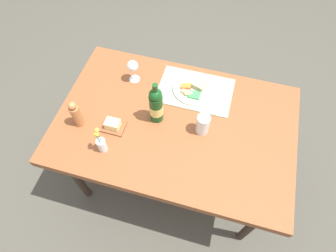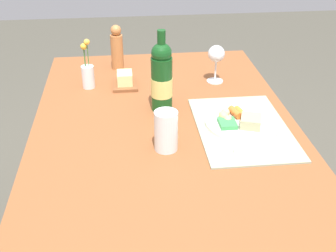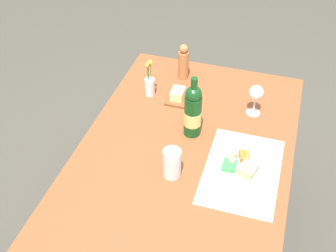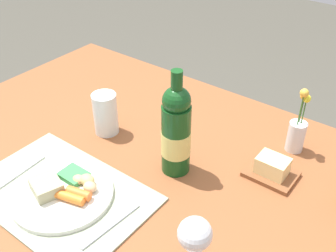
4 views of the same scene
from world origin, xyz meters
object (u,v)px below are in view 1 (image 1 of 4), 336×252
at_px(dinner_plate, 193,88).
at_px(wine_glass, 133,67).
at_px(flower_vase, 101,143).
at_px(dining_table, 175,128).
at_px(fork, 219,92).
at_px(pepper_mill, 76,114).
at_px(butter_dish, 113,125).
at_px(knife, 168,84).
at_px(wine_bottle, 156,105).
at_px(water_tumbler, 203,125).

xyz_separation_m(dinner_plate, wine_glass, (0.38, 0.01, 0.10)).
relative_size(dinner_plate, flower_vase, 1.25).
distance_m(dining_table, wine_glass, 0.45).
height_order(fork, pepper_mill, pepper_mill).
height_order(dinner_plate, fork, dinner_plate).
relative_size(dinner_plate, fork, 1.41).
bearing_deg(butter_dish, dining_table, -158.62).
bearing_deg(butter_dish, flower_vase, 89.24).
xyz_separation_m(knife, pepper_mill, (0.41, 0.41, 0.08)).
relative_size(dining_table, wine_bottle, 4.64).
bearing_deg(flower_vase, dining_table, -140.45).
bearing_deg(knife, water_tumbler, 139.85).
height_order(knife, flower_vase, flower_vase).
bearing_deg(dining_table, fork, -125.72).
height_order(knife, water_tumbler, water_tumbler).
bearing_deg(knife, dining_table, 118.57).
bearing_deg(wine_glass, flower_vase, 90.17).
bearing_deg(wine_bottle, knife, -89.40).
relative_size(butter_dish, pepper_mill, 0.66).
xyz_separation_m(knife, wine_glass, (0.22, 0.01, 0.11)).
relative_size(dining_table, wine_glass, 8.84).
bearing_deg(dinner_plate, water_tumbler, 112.80).
height_order(wine_bottle, butter_dish, wine_bottle).
xyz_separation_m(dining_table, butter_dish, (0.33, 0.13, 0.09)).
height_order(wine_glass, water_tumbler, wine_glass).
distance_m(fork, pepper_mill, 0.85).
bearing_deg(dinner_plate, dining_table, 79.93).
distance_m(wine_glass, pepper_mill, 0.44).
distance_m(fork, butter_dish, 0.67).
xyz_separation_m(dining_table, flower_vase, (0.33, 0.28, 0.13)).
bearing_deg(dining_table, butter_dish, 21.38).
distance_m(wine_glass, wine_bottle, 0.33).
relative_size(fork, knife, 1.03).
bearing_deg(fork, knife, 0.43).
relative_size(dinner_plate, butter_dish, 1.94).
height_order(dining_table, knife, knife).
distance_m(dinner_plate, knife, 0.16).
height_order(dining_table, flower_vase, flower_vase).
height_order(dinner_plate, wine_bottle, wine_bottle).
bearing_deg(butter_dish, wine_glass, -89.48).
bearing_deg(wine_bottle, dining_table, -179.87).
height_order(dining_table, water_tumbler, water_tumbler).
relative_size(knife, flower_vase, 0.86).
distance_m(dining_table, wine_bottle, 0.22).
xyz_separation_m(dinner_plate, knife, (0.16, -0.00, -0.01)).
distance_m(wine_bottle, pepper_mill, 0.44).
distance_m(dinner_plate, wine_glass, 0.39).
distance_m(knife, pepper_mill, 0.59).
bearing_deg(flower_vase, butter_dish, -90.76).
xyz_separation_m(dining_table, wine_bottle, (0.11, 0.00, 0.19)).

